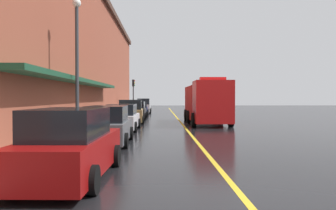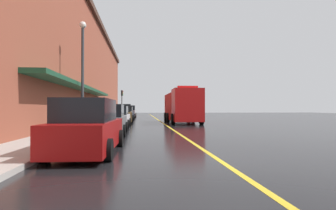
% 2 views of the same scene
% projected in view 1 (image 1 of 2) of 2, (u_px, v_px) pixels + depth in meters
% --- Properties ---
extents(ground_plane, '(112.00, 112.00, 0.00)m').
position_uv_depth(ground_plane, '(178.00, 119.00, 31.76)').
color(ground_plane, black).
extents(sidewalk_left, '(2.40, 70.00, 0.15)m').
position_uv_depth(sidewalk_left, '(112.00, 119.00, 31.61)').
color(sidewalk_left, '#ADA8A0').
rests_on(sidewalk_left, ground).
extents(lane_center_stripe, '(0.16, 70.00, 0.01)m').
position_uv_depth(lane_center_stripe, '(178.00, 119.00, 31.76)').
color(lane_center_stripe, gold).
rests_on(lane_center_stripe, ground).
extents(brick_building_left, '(9.26, 64.00, 12.39)m').
position_uv_depth(brick_building_left, '(52.00, 51.00, 30.35)').
color(brick_building_left, brown).
rests_on(brick_building_left, ground).
extents(parked_car_0, '(2.07, 4.84, 1.78)m').
position_uv_depth(parked_car_0, '(71.00, 146.00, 8.49)').
color(parked_car_0, maroon).
rests_on(parked_car_0, ground).
extents(parked_car_1, '(2.02, 4.53, 1.69)m').
position_uv_depth(parked_car_1, '(108.00, 126.00, 14.84)').
color(parked_car_1, '#595B60').
rests_on(parked_car_1, ground).
extents(parked_car_2, '(2.06, 4.69, 1.64)m').
position_uv_depth(parked_car_2, '(123.00, 118.00, 21.12)').
color(parked_car_2, silver).
rests_on(parked_car_2, ground).
extents(parked_car_3, '(2.22, 4.43, 1.87)m').
position_uv_depth(parked_car_3, '(131.00, 112.00, 27.02)').
color(parked_car_3, '#A5844C').
rests_on(parked_car_3, ground).
extents(parked_car_4, '(2.00, 4.68, 1.64)m').
position_uv_depth(parked_car_4, '(136.00, 111.00, 32.82)').
color(parked_car_4, black).
rests_on(parked_car_4, ground).
extents(parked_car_5, '(2.11, 4.45, 1.53)m').
position_uv_depth(parked_car_5, '(140.00, 109.00, 38.64)').
color(parked_car_5, navy).
rests_on(parked_car_5, ground).
extents(parked_car_6, '(1.96, 4.53, 1.92)m').
position_uv_depth(parked_car_6, '(144.00, 106.00, 44.88)').
color(parked_car_6, silver).
rests_on(parked_car_6, ground).
extents(fire_truck, '(2.95, 9.03, 3.45)m').
position_uv_depth(fire_truck, '(206.00, 103.00, 26.57)').
color(fire_truck, red).
rests_on(fire_truck, ground).
extents(parking_meter_0, '(0.14, 0.18, 1.33)m').
position_uv_depth(parking_meter_0, '(121.00, 108.00, 31.64)').
color(parking_meter_0, '#4C4C51').
rests_on(parking_meter_0, sidewalk_left).
extents(parking_meter_1, '(0.14, 0.18, 1.33)m').
position_uv_depth(parking_meter_1, '(128.00, 106.00, 38.75)').
color(parking_meter_1, '#4C4C51').
rests_on(parking_meter_1, sidewalk_left).
extents(street_lamp_left, '(0.44, 0.44, 6.94)m').
position_uv_depth(street_lamp_left, '(77.00, 52.00, 17.28)').
color(street_lamp_left, '#33383D').
rests_on(street_lamp_left, sidewalk_left).
extents(traffic_light_near, '(0.38, 0.36, 4.30)m').
position_uv_depth(traffic_light_near, '(133.00, 89.00, 45.27)').
color(traffic_light_near, '#232326').
rests_on(traffic_light_near, sidewalk_left).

